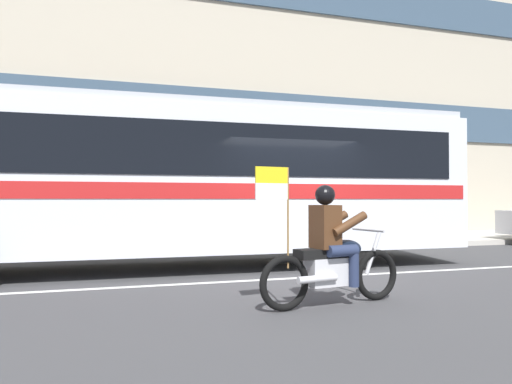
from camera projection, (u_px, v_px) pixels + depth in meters
ground_plane at (294, 273)px, 8.86m from camera, size 60.00×60.00×0.00m
sidewalk_curb at (228, 244)px, 13.73m from camera, size 28.00×3.80×0.15m
lane_center_stripe at (306, 277)px, 8.29m from camera, size 26.60×0.14×0.01m
office_building_facade at (212, 57)px, 16.01m from camera, size 28.00×0.89×12.43m
transit_bus at (181, 174)px, 9.45m from camera, size 11.63×2.83×3.22m
motorcycle_with_rider at (331, 254)px, 6.12m from camera, size 2.18×0.71×1.78m
fire_hydrant at (78, 235)px, 11.48m from camera, size 0.22×0.30×0.75m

